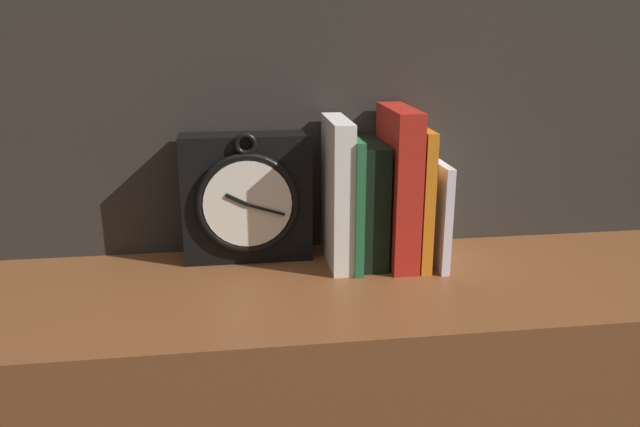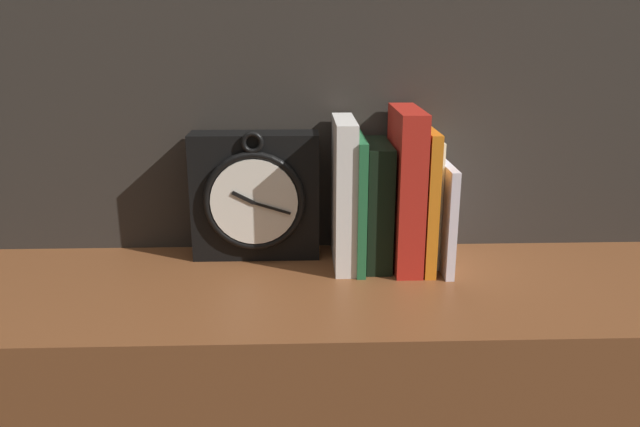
# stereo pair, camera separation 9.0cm
# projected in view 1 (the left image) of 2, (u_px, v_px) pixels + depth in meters

# --- Properties ---
(clock) EXTENTS (0.21, 0.08, 0.22)m
(clock) POSITION_uv_depth(u_px,v_px,m) (247.00, 198.00, 1.02)
(clock) COLOR black
(clock) RESTS_ON bookshelf
(book_slot0_white) EXTENTS (0.03, 0.14, 0.24)m
(book_slot0_white) POSITION_uv_depth(u_px,v_px,m) (337.00, 192.00, 1.00)
(book_slot0_white) COLOR silver
(book_slot0_white) RESTS_ON bookshelf
(book_slot1_green) EXTENTS (0.01, 0.15, 0.21)m
(book_slot1_green) POSITION_uv_depth(u_px,v_px,m) (352.00, 200.00, 1.00)
(book_slot1_green) COLOR #216237
(book_slot1_green) RESTS_ON bookshelf
(book_slot2_black) EXTENTS (0.04, 0.14, 0.20)m
(book_slot2_black) POSITION_uv_depth(u_px,v_px,m) (369.00, 202.00, 1.02)
(book_slot2_black) COLOR black
(book_slot2_black) RESTS_ON bookshelf
(book_slot3_red) EXTENTS (0.04, 0.15, 0.25)m
(book_slot3_red) POSITION_uv_depth(u_px,v_px,m) (397.00, 186.00, 1.01)
(book_slot3_red) COLOR red
(book_slot3_red) RESTS_ON bookshelf
(book_slot4_orange) EXTENTS (0.02, 0.15, 0.22)m
(book_slot4_orange) POSITION_uv_depth(u_px,v_px,m) (416.00, 194.00, 1.01)
(book_slot4_orange) COLOR orange
(book_slot4_orange) RESTS_ON bookshelf
(book_slot5_white) EXTENTS (0.01, 0.11, 0.20)m
(book_slot5_white) POSITION_uv_depth(u_px,v_px,m) (421.00, 197.00, 1.04)
(book_slot5_white) COLOR white
(book_slot5_white) RESTS_ON bookshelf
(book_slot6_white) EXTENTS (0.01, 0.16, 0.17)m
(book_slot6_white) POSITION_uv_depth(u_px,v_px,m) (433.00, 210.00, 1.02)
(book_slot6_white) COLOR silver
(book_slot6_white) RESTS_ON bookshelf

